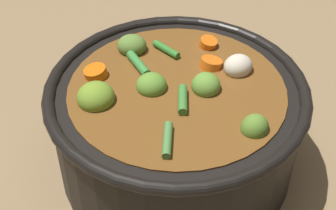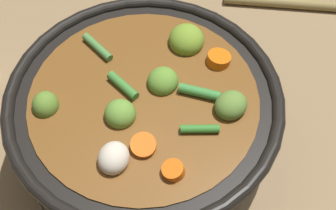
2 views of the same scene
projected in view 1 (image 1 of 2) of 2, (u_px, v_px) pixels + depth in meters
name	position (u px, v px, depth m)	size (l,w,h in m)	color
ground_plane	(179.00, 161.00, 0.65)	(1.10, 1.10, 0.00)	#8C704C
cooking_pot	(180.00, 124.00, 0.61)	(0.30, 0.30, 0.14)	black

